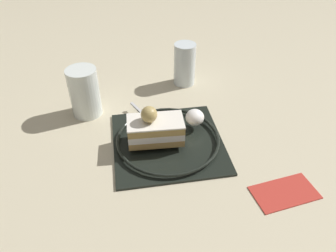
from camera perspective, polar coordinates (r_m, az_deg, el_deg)
ground_plane at (r=0.71m, az=1.13°, el=-1.74°), size 2.40×2.40×0.00m
dessert_plate at (r=0.68m, az=-0.00°, el=-2.53°), size 0.26×0.26×0.02m
cake_slice at (r=0.66m, az=-2.29°, el=-0.46°), size 0.12×0.07×0.08m
whipped_cream_dollop at (r=0.71m, az=4.70°, el=1.53°), size 0.04×0.04×0.03m
fork at (r=0.73m, az=-4.08°, el=1.75°), size 0.07×0.10×0.00m
drink_glass_near at (r=0.87m, az=2.91°, el=10.52°), size 0.06×0.06×0.11m
drink_glass_far at (r=0.77m, az=-14.32°, el=5.31°), size 0.07×0.07×0.11m
folded_napkin at (r=0.63m, az=19.73°, el=-10.84°), size 0.13×0.10×0.00m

